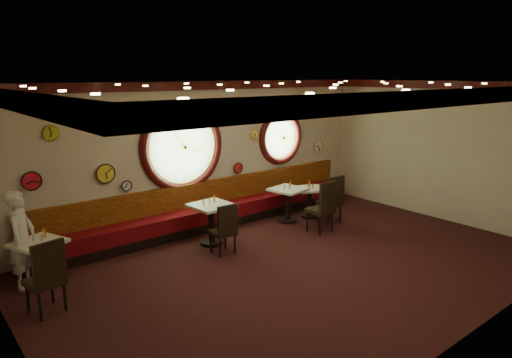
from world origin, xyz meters
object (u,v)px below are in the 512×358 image
Objects in this scene: condiment_b_salt at (204,202)px; condiment_d_pepper at (313,186)px; table_c at (288,201)px; condiment_c_bottle at (290,184)px; table_a at (40,258)px; chair_c at (324,204)px; condiment_d_salt at (308,186)px; condiment_c_pepper at (290,186)px; condiment_d_bottle at (310,184)px; chair_a at (47,273)px; condiment_a_pepper at (42,238)px; condiment_b_bottle at (214,199)px; condiment_a_bottle at (45,233)px; condiment_c_salt at (284,187)px; condiment_a_salt at (33,238)px; table_b at (211,219)px; chair_b at (225,226)px; condiment_b_pepper at (210,202)px; waiter at (22,239)px; chair_d at (332,196)px; table_d at (310,199)px.

condiment_d_pepper is (2.96, -0.12, -0.12)m from condiment_b_salt.
table_c is 0.39m from condiment_c_bottle.
table_a is 6.43× the size of condiment_c_bottle.
chair_c reaches higher than condiment_d_salt.
condiment_c_pepper is (2.31, -0.01, -0.04)m from condiment_b_salt.
table_c is 7.72× the size of condiment_c_pepper.
chair_c reaches higher than table_c.
chair_c reaches higher than condiment_d_bottle.
condiment_a_pepper is (0.21, 0.97, 0.18)m from chair_a.
condiment_c_pepper is 0.71× the size of condiment_b_bottle.
condiment_b_bottle is 2.18m from condiment_c_bottle.
table_a is 6.08× the size of condiment_a_bottle.
condiment_c_salt reaches higher than condiment_d_pepper.
condiment_c_pepper is (5.40, -0.17, 0.03)m from condiment_a_salt.
condiment_a_pepper reaches higher than table_b.
chair_c is at bearing -5.85° from chair_b.
condiment_b_salt is 0.97× the size of condiment_d_salt.
condiment_b_salt is 0.98× the size of condiment_b_pepper.
condiment_d_bottle is (5.98, -0.04, -0.02)m from condiment_a_pepper.
condiment_b_bottle reaches higher than condiment_c_pepper.
condiment_a_salt is 0.20m from condiment_a_bottle.
waiter is (-5.43, 0.22, -0.04)m from condiment_c_salt.
condiment_a_salt is at bearing -92.99° from waiter.
chair_c reaches higher than condiment_b_pepper.
condiment_a_pepper is 0.17m from condiment_a_bottle.
chair_d is at bearing -8.01° from condiment_a_salt.
condiment_b_salt is 0.76× the size of condiment_c_bottle.
condiment_d_bottle is (-0.01, 0.72, 0.16)m from chair_d.
chair_d reaches higher than condiment_b_bottle.
condiment_a_salt is 0.06× the size of waiter.
chair_d reaches higher than condiment_a_salt.
chair_c is 5.46m from condiment_a_pepper.
chair_a is 4.50× the size of condiment_b_bottle.
condiment_d_salt is (6.10, 0.89, 0.14)m from chair_a.
condiment_d_pepper is (0.02, -0.07, 0.31)m from table_d.
table_d is 8.71× the size of condiment_d_pepper.
chair_d is at bearing -54.93° from condiment_c_bottle.
table_a is 5.35m from table_c.
chair_a is at bearing -172.67° from condiment_d_pepper.
condiment_c_bottle reaches higher than condiment_c_salt.
table_d is at bearing -1.35° from table_a.
table_b is at bearing 178.71° from condiment_d_pepper.
table_a is 5.49m from condiment_c_bottle.
condiment_b_pepper is at bearing 172.04° from chair_d.
condiment_c_salt reaches higher than condiment_d_bottle.
condiment_b_bottle reaches higher than condiment_d_bottle.
chair_a is 6.91× the size of condiment_d_pepper.
condiment_b_pepper is at bearing -4.77° from condiment_a_bottle.
condiment_b_salt reaches higher than condiment_a_salt.
condiment_d_bottle reaches higher than condiment_d_pepper.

